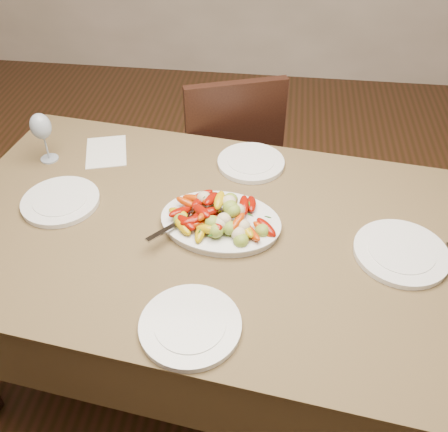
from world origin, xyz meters
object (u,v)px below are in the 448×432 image
at_px(plate_far, 251,163).
at_px(plate_near, 190,326).
at_px(dining_table, 224,305).
at_px(plate_left, 61,201).
at_px(wine_glass, 43,136).
at_px(chair_far, 225,156).
at_px(plate_right, 401,253).
at_px(serving_platter, 221,224).

relative_size(plate_far, plate_near, 0.92).
xyz_separation_m(dining_table, plate_near, (-0.04, -0.38, 0.39)).
relative_size(plate_left, wine_glass, 1.27).
bearing_deg(dining_table, plate_left, 173.58).
bearing_deg(plate_left, wine_glass, 119.54).
relative_size(chair_far, plate_right, 3.35).
bearing_deg(serving_platter, dining_table, -54.22).
distance_m(plate_left, plate_right, 1.11).
bearing_deg(plate_near, plate_left, 139.64).
distance_m(serving_platter, plate_left, 0.55).
height_order(dining_table, plate_left, plate_left).
height_order(serving_platter, plate_far, serving_platter).
bearing_deg(plate_far, plate_left, -153.79).
height_order(chair_far, serving_platter, chair_far).
height_order(dining_table, serving_platter, serving_platter).
bearing_deg(wine_glass, plate_left, -60.46).
relative_size(serving_platter, wine_glass, 1.83).
bearing_deg(plate_far, plate_near, -97.17).
bearing_deg(dining_table, plate_right, -4.17).
height_order(serving_platter, plate_near, serving_platter).
height_order(chair_far, plate_right, chair_far).
relative_size(dining_table, wine_glass, 8.98).
bearing_deg(wine_glass, chair_far, 40.21).
xyz_separation_m(plate_left, wine_glass, (-0.14, 0.24, 0.09)).
bearing_deg(wine_glass, serving_platter, -22.75).
relative_size(serving_platter, plate_left, 1.44).
distance_m(plate_right, wine_glass, 1.30).
distance_m(plate_left, wine_glass, 0.30).
xyz_separation_m(dining_table, wine_glass, (-0.70, 0.31, 0.48)).
distance_m(serving_platter, wine_glass, 0.75).
xyz_separation_m(dining_table, plate_left, (-0.57, 0.06, 0.39)).
relative_size(serving_platter, plate_far, 1.51).
xyz_separation_m(plate_right, wine_glass, (-1.25, 0.35, 0.09)).
bearing_deg(chair_far, wine_glass, 20.31).
bearing_deg(serving_platter, plate_near, -93.87).
bearing_deg(plate_near, dining_table, 83.98).
bearing_deg(serving_platter, chair_far, 96.00).
xyz_separation_m(plate_left, plate_right, (1.11, -0.10, 0.00)).
relative_size(plate_left, plate_right, 0.92).
distance_m(dining_table, plate_right, 0.67).
xyz_separation_m(chair_far, wine_glass, (-0.61, -0.51, 0.39)).
xyz_separation_m(plate_right, plate_near, (-0.58, -0.34, 0.00)).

